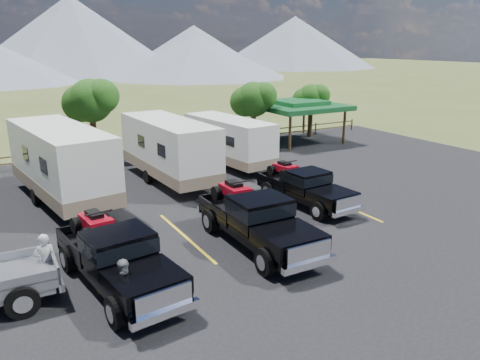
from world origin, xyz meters
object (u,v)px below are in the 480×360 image
trailer_center (169,150)px  person_b (126,287)px  rig_right (305,186)px  trailer_right (229,142)px  rig_left (116,256)px  person_a (46,262)px  pavilion (298,106)px  rig_center (256,219)px  trailer_left (61,163)px

trailer_center → person_b: size_ratio=5.91×
rig_right → trailer_right: size_ratio=0.67×
trailer_right → rig_left: bearing=-138.3°
person_a → trailer_right: bearing=-141.0°
trailer_center → trailer_right: trailer_center is taller
person_a → person_b: (1.75, -2.59, -0.09)m
person_b → trailer_right: bearing=26.8°
pavilion → rig_right: size_ratio=1.08×
rig_right → person_a: 12.02m
rig_center → trailer_left: 10.46m
trailer_right → trailer_left: bearing=-175.8°
trailer_left → person_a: trailer_left is taller
rig_center → trailer_left: trailer_left is taller
rig_right → person_b: (-10.03, -5.01, -0.08)m
rig_left → rig_center: size_ratio=0.99×
trailer_left → person_b: (-0.23, -11.11, -1.06)m
pavilion → person_a: pavilion is taller
trailer_center → trailer_left: bearing=-176.1°
rig_center → trailer_center: 9.61m
person_a → rig_right: bearing=-170.3°
pavilion → rig_left: bearing=-139.8°
rig_left → person_b: rig_left is taller
trailer_right → person_a: size_ratio=4.70×
rig_center → trailer_right: 11.80m
trailer_center → person_b: 13.22m
pavilion → rig_center: pavilion is taller
rig_left → trailer_center: 11.60m
person_b → rig_right: bearing=1.7°
pavilion → rig_center: bearing=-130.8°
person_a → person_b: bearing=122.1°
trailer_left → trailer_right: trailer_left is taller
pavilion → person_b: bearing=-137.2°
trailer_center → person_b: bearing=-119.5°
pavilion → rig_right: (-8.55, -12.20, -1.84)m
person_a → person_b: 3.13m
rig_left → trailer_left: size_ratio=0.62×
pavilion → trailer_center: size_ratio=0.63×
rig_center → rig_right: size_ratio=1.14×
person_a → rig_left: bearing=154.0°
rig_center → person_a: bearing=177.5°
rig_center → person_a: rig_center is taller
rig_right → person_a: bearing=-172.3°
rig_left → trailer_left: bearing=82.7°
pavilion → trailer_left: trailer_left is taller
person_a → pavilion: bearing=-146.2°
pavilion → person_a: 25.10m
rig_right → person_a: (-11.78, -2.42, 0.01)m
rig_center → trailer_center: size_ratio=0.67×
rig_right → trailer_right: bearing=84.2°
rig_right → person_b: 11.21m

